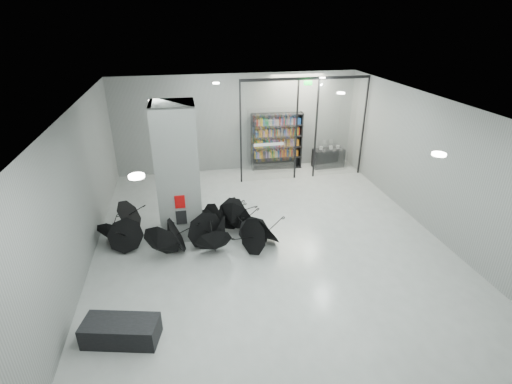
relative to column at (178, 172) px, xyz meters
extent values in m
plane|color=gray|center=(2.50, -2.00, -2.00)|extent=(14.00, 14.00, 0.00)
cube|color=gray|center=(2.50, -2.00, 2.00)|extent=(10.00, 14.00, 0.02)
cube|color=slate|center=(2.50, 5.00, 0.00)|extent=(10.00, 0.02, 4.00)
cube|color=slate|center=(-2.50, -2.00, 0.00)|extent=(0.02, 14.00, 4.00)
cube|color=slate|center=(7.50, -2.00, 0.00)|extent=(0.02, 14.00, 4.00)
cube|color=slate|center=(0.00, 0.00, 0.00)|extent=(1.20, 1.20, 4.00)
cube|color=#A50A07|center=(0.00, -0.62, -0.65)|extent=(0.28, 0.04, 0.38)
cube|color=black|center=(0.00, -0.62, -1.15)|extent=(0.30, 0.03, 0.42)
cube|color=#0CE533|center=(4.90, 3.30, 1.82)|extent=(0.30, 0.06, 0.15)
cube|color=silver|center=(3.50, 3.50, 0.00)|extent=(2.20, 0.02, 3.95)
cube|color=silver|center=(6.40, 3.50, 0.00)|extent=(2.00, 0.02, 3.95)
cube|color=black|center=(2.40, 3.50, 0.00)|extent=(0.06, 0.06, 4.00)
cube|color=black|center=(4.60, 3.50, 0.00)|extent=(0.06, 0.06, 4.00)
cube|color=black|center=(5.40, 3.50, 0.00)|extent=(0.06, 0.06, 4.00)
cube|color=black|center=(7.40, 3.50, 0.00)|extent=(0.06, 0.06, 4.00)
cube|color=black|center=(4.90, 3.50, 1.95)|extent=(5.00, 0.08, 0.10)
cube|color=black|center=(-1.35, -4.14, -1.76)|extent=(1.63, 0.99, 0.49)
cube|color=black|center=(6.39, 4.41, -1.60)|extent=(1.37, 0.61, 0.81)
camera|label=1|loc=(0.21, -10.51, 4.18)|focal=27.03mm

